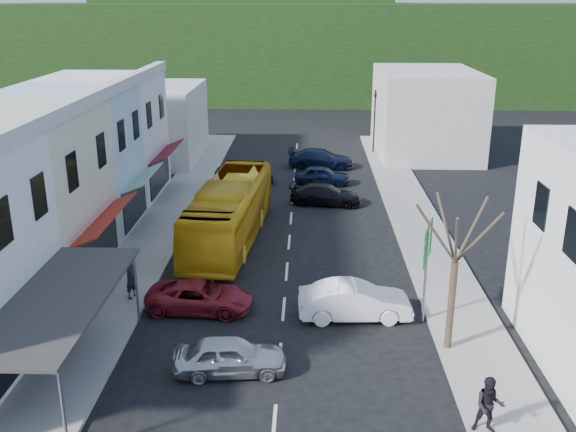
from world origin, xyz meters
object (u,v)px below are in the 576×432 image
object	(u,v)px
bus	(230,214)
pedestrian_right	(489,408)
car_red	(200,295)
direction_sign	(426,273)
car_white	(355,303)
traffic_signal	(374,122)
street_tree	(455,262)
car_silver	(230,355)
pedestrian_left	(131,280)

from	to	relation	value
bus	pedestrian_right	bearing A→B (deg)	-54.24
car_red	direction_sign	size ratio (longest dim) A/B	1.04
car_white	direction_sign	distance (m)	3.19
pedestrian_right	traffic_signal	bearing A→B (deg)	98.62
street_tree	traffic_signal	world-z (taller)	street_tree
car_white	car_red	world-z (taller)	same
street_tree	car_red	bearing A→B (deg)	163.20
car_silver	pedestrian_right	xyz separation A→B (m)	(8.26, -3.23, 0.30)
pedestrian_left	street_tree	distance (m)	13.91
car_red	pedestrian_left	world-z (taller)	pedestrian_left
car_red	pedestrian_left	xyz separation A→B (m)	(-3.16, 0.83, 0.30)
car_silver	pedestrian_right	bearing A→B (deg)	-116.80
pedestrian_right	direction_sign	world-z (taller)	direction_sign
pedestrian_left	pedestrian_right	distance (m)	15.96
bus	pedestrian_left	distance (m)	8.34
pedestrian_left	pedestrian_right	xyz separation A→B (m)	(13.27, -8.87, 0.00)
bus	car_red	xyz separation A→B (m)	(-0.32, -8.40, -0.85)
car_white	pedestrian_right	distance (m)	8.34
car_white	car_red	distance (m)	6.59
pedestrian_left	traffic_signal	size ratio (longest dim) A/B	0.31
car_white	street_tree	distance (m)	5.13
car_red	pedestrian_right	bearing A→B (deg)	-124.61
direction_sign	traffic_signal	world-z (taller)	traffic_signal
car_silver	traffic_signal	distance (m)	35.32
traffic_signal	car_silver	bearing A→B (deg)	64.10
car_silver	car_red	bearing A→B (deg)	15.72
car_red	traffic_signal	world-z (taller)	traffic_signal
bus	car_silver	size ratio (longest dim) A/B	2.64
car_white	traffic_signal	world-z (taller)	traffic_signal
street_tree	car_white	bearing A→B (deg)	143.34
car_silver	street_tree	distance (m)	8.80
direction_sign	traffic_signal	xyz separation A→B (m)	(0.80, 30.24, 0.52)
car_silver	car_red	world-z (taller)	same
pedestrian_right	car_silver	bearing A→B (deg)	167.34
pedestrian_right	street_tree	size ratio (longest dim) A/B	0.23
car_silver	traffic_signal	bearing A→B (deg)	-19.07
car_silver	traffic_signal	xyz separation A→B (m)	(8.32, 34.27, 2.02)
street_tree	traffic_signal	xyz separation A→B (m)	(0.22, 32.47, -0.92)
bus	street_tree	distance (m)	15.07
bus	car_red	world-z (taller)	bus
street_tree	car_silver	bearing A→B (deg)	-167.48
car_red	traffic_signal	size ratio (longest dim) A/B	0.84
car_white	pedestrian_right	size ratio (longest dim) A/B	2.59
car_silver	car_white	bearing A→B (deg)	-53.00
pedestrian_left	direction_sign	distance (m)	12.69
car_silver	car_white	world-z (taller)	same
pedestrian_right	car_white	bearing A→B (deg)	123.87
direction_sign	traffic_signal	size ratio (longest dim) A/B	0.81
car_red	traffic_signal	bearing A→B (deg)	-15.20
bus	car_silver	world-z (taller)	bus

